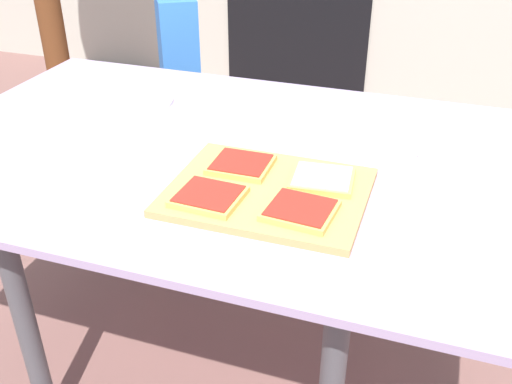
# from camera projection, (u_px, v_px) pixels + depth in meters

# --- Properties ---
(ground_plane) EXTENTS (16.00, 16.00, 0.00)m
(ground_plane) POSITION_uv_depth(u_px,v_px,m) (229.00, 355.00, 1.79)
(ground_plane) COLOR #7F5650
(dining_table) EXTENTS (1.54, 1.00, 0.70)m
(dining_table) POSITION_uv_depth(u_px,v_px,m) (224.00, 178.00, 1.48)
(dining_table) COLOR #A893B9
(dining_table) RESTS_ON ground
(cutting_board) EXTENTS (0.41, 0.33, 0.02)m
(cutting_board) POSITION_uv_depth(u_px,v_px,m) (268.00, 192.00, 1.24)
(cutting_board) COLOR tan
(cutting_board) RESTS_ON dining_table
(pizza_slice_far_left) EXTENTS (0.13, 0.12, 0.02)m
(pizza_slice_far_left) POSITION_uv_depth(u_px,v_px,m) (241.00, 164.00, 1.32)
(pizza_slice_far_left) COLOR #D9B356
(pizza_slice_far_left) RESTS_ON cutting_board
(pizza_slice_far_right) EXTENTS (0.14, 0.13, 0.02)m
(pizza_slice_far_right) POSITION_uv_depth(u_px,v_px,m) (322.00, 179.00, 1.26)
(pizza_slice_far_right) COLOR #D9B356
(pizza_slice_far_right) RESTS_ON cutting_board
(pizza_slice_near_right) EXTENTS (0.14, 0.13, 0.02)m
(pizza_slice_near_right) POSITION_uv_depth(u_px,v_px,m) (300.00, 210.00, 1.15)
(pizza_slice_near_right) COLOR #D9B356
(pizza_slice_near_right) RESTS_ON cutting_board
(pizza_slice_near_left) EXTENTS (0.14, 0.13, 0.02)m
(pizza_slice_near_left) POSITION_uv_depth(u_px,v_px,m) (209.00, 196.00, 1.20)
(pizza_slice_near_left) COLOR #D9B356
(pizza_slice_near_left) RESTS_ON cutting_board
(plate_white_right) EXTENTS (0.20, 0.20, 0.01)m
(plate_white_right) POSITION_uv_depth(u_px,v_px,m) (377.00, 148.00, 1.43)
(plate_white_right) COLOR white
(plate_white_right) RESTS_ON dining_table
(plate_white_left) EXTENTS (0.20, 0.20, 0.01)m
(plate_white_left) POSITION_uv_depth(u_px,v_px,m) (138.00, 102.00, 1.69)
(plate_white_left) COLOR white
(plate_white_left) RESTS_ON dining_table
(child_left) EXTENTS (0.25, 0.28, 1.02)m
(child_left) POSITION_uv_depth(u_px,v_px,m) (180.00, 72.00, 2.33)
(child_left) COLOR #442433
(child_left) RESTS_ON ground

